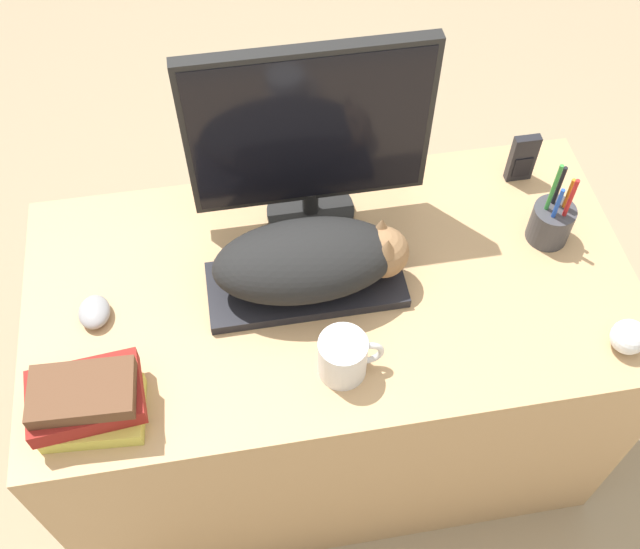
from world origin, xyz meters
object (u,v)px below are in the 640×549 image
Objects in this scene: computer_mouse at (94,312)px; baseball at (629,337)px; coffee_mug at (344,357)px; monitor at (310,137)px; phone at (522,159)px; pen_cup at (551,222)px; book_stack at (87,401)px; keyboard at (306,285)px; cat at (314,259)px.

computer_mouse is 1.15× the size of baseball.
coffee_mug is at bearing 175.84° from baseball.
baseball is (1.03, -0.24, 0.02)m from computer_mouse.
monitor reaches higher than baseball.
phone reaches higher than coffee_mug.
book_stack is at bearing -164.69° from pen_cup.
baseball reaches higher than keyboard.
coffee_mug is 0.59× the size of pen_cup.
phone is at bearing 13.37° from computer_mouse.
monitor is at bearing 78.17° from keyboard.
coffee_mug is 0.59× the size of book_stack.
book_stack reaches higher than coffee_mug.
computer_mouse is at bearing 179.96° from cat.
keyboard is 3.24× the size of phone.
phone reaches higher than baseball.
computer_mouse is 0.64× the size of phone.
computer_mouse is at bearing 166.73° from baseball.
monitor is at bearing 83.31° from cat.
cat is at bearing 25.65° from book_stack.
pen_cup is 1.01× the size of book_stack.
pen_cup is at bearing 15.31° from book_stack.
cat is at bearing -0.00° from keyboard.
coffee_mug reaches higher than computer_mouse.
cat is (0.02, -0.00, 0.08)m from keyboard.
keyboard is 5.04× the size of computer_mouse.
computer_mouse is 0.52m from coffee_mug.
keyboard is 0.30m from monitor.
coffee_mug is at bearing -153.26° from pen_cup.
computer_mouse is 0.22m from book_stack.
monitor reaches higher than coffee_mug.
pen_cup is 1.73× the size of phone.
cat reaches higher than baseball.
monitor is at bearing -176.07° from phone.
cat is at bearing -96.69° from monitor.
monitor is at bearing 163.68° from pen_cup.
cat is at bearing -174.57° from pen_cup.
coffee_mug is at bearing -83.47° from cat.
baseball is at bearing -13.27° from computer_mouse.
phone reaches higher than computer_mouse.
phone is (0.50, 0.03, -0.18)m from monitor.
monitor is 6.13× the size of computer_mouse.
phone is at bearing 41.22° from coffee_mug.
monitor reaches higher than book_stack.
pen_cup is (0.53, 0.05, -0.05)m from cat.
book_stack reaches higher than baseball.
pen_cup is 0.18m from phone.
monitor is 0.74m from baseball.
pen_cup is (0.54, 0.05, 0.04)m from keyboard.
computer_mouse is 1.06m from baseball.
pen_cup is at bearing 5.25° from keyboard.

